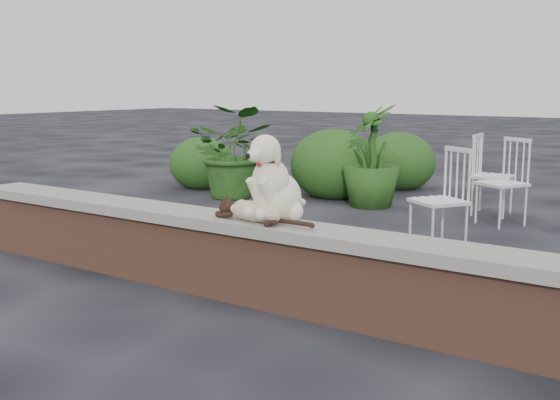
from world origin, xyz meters
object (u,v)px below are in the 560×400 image
Objects in this scene: potted_plant_b at (372,156)px; cat at (256,210)px; dog at (278,176)px; chair_b at (502,182)px; chair_d at (439,199)px; potted_plant_a at (235,152)px; chair_e at (493,175)px.

cat is at bearing -73.97° from potted_plant_b.
chair_b is (0.47, 3.54, -0.41)m from dog.
chair_d and chair_b have the same top height.
dog is 3.93m from potted_plant_b.
potted_plant_a is 0.98× the size of potted_plant_b.
cat is 4.54m from potted_plant_a.
chair_d is at bearing 87.02° from cat.
chair_b is (0.13, 1.47, 0.00)m from chair_d.
chair_d is (0.43, 2.22, -0.19)m from cat.
chair_d is at bearing -47.24° from potted_plant_b.
potted_plant_b reaches higher than dog.
dog is 2.14m from chair_d.
chair_e is 3.32m from potted_plant_a.
potted_plant_a is (-3.36, 1.24, 0.16)m from chair_d.
chair_e is 0.58m from chair_b.
chair_d is at bearing -65.49° from chair_b.
chair_e is 1.00× the size of chair_b.
potted_plant_a is at bearing -166.97° from chair_d.
potted_plant_a reaches higher than cat.
potted_plant_b reaches higher than potted_plant_a.
dog reaches higher than chair_e.
chair_d reaches higher than cat.
chair_b reaches higher than cat.
potted_plant_b reaches higher than cat.
chair_e is at bearing 94.00° from cat.
cat is (-0.08, -0.15, -0.22)m from dog.
chair_e is (0.29, 4.21, -0.19)m from cat.
chair_e is 2.00m from chair_d.
chair_b is at bearing -6.74° from potted_plant_b.
chair_d is (0.14, -1.99, 0.00)m from chair_e.
chair_e is 1.00× the size of chair_d.
potted_plant_a is (-3.23, -0.75, 0.16)m from chair_e.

